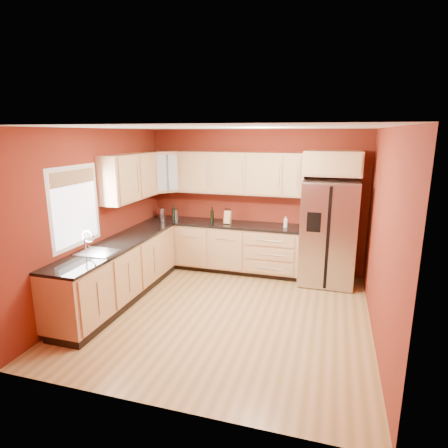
{
  "coord_description": "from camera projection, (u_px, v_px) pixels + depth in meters",
  "views": [
    {
      "loc": [
        1.39,
        -4.74,
        2.53
      ],
      "look_at": [
        -0.27,
        0.9,
        1.1
      ],
      "focal_mm": 30.0,
      "sensor_mm": 36.0,
      "label": 1
    }
  ],
  "objects": [
    {
      "name": "floor",
      "position": [
        225.0,
        313.0,
        5.4
      ],
      "size": [
        4.0,
        4.0,
        0.0
      ],
      "primitive_type": "plane",
      "color": "olive",
      "rests_on": "ground"
    },
    {
      "name": "ceiling",
      "position": [
        225.0,
        127.0,
        4.78
      ],
      "size": [
        4.0,
        4.0,
        0.0
      ],
      "primitive_type": "plane",
      "color": "silver",
      "rests_on": "wall_back"
    },
    {
      "name": "wall_back",
      "position": [
        255.0,
        201.0,
        6.95
      ],
      "size": [
        4.0,
        0.04,
        2.6
      ],
      "primitive_type": "cube",
      "color": "maroon",
      "rests_on": "floor"
    },
    {
      "name": "wall_front",
      "position": [
        159.0,
        280.0,
        3.22
      ],
      "size": [
        4.0,
        0.04,
        2.6
      ],
      "primitive_type": "cube",
      "color": "maroon",
      "rests_on": "floor"
    },
    {
      "name": "wall_left",
      "position": [
        97.0,
        217.0,
        5.64
      ],
      "size": [
        0.04,
        4.0,
        2.6
      ],
      "primitive_type": "cube",
      "color": "maroon",
      "rests_on": "floor"
    },
    {
      "name": "wall_right",
      "position": [
        382.0,
        237.0,
        4.54
      ],
      "size": [
        0.04,
        4.0,
        2.6
      ],
      "primitive_type": "cube",
      "color": "maroon",
      "rests_on": "floor"
    },
    {
      "name": "base_cabinets_back",
      "position": [
        222.0,
        247.0,
        7.03
      ],
      "size": [
        2.9,
        0.6,
        0.88
      ],
      "primitive_type": "cube",
      "color": "tan",
      "rests_on": "floor"
    },
    {
      "name": "base_cabinets_left",
      "position": [
        119.0,
        273.0,
        5.76
      ],
      "size": [
        0.6,
        2.8,
        0.88
      ],
      "primitive_type": "cube",
      "color": "tan",
      "rests_on": "floor"
    },
    {
      "name": "countertop_back",
      "position": [
        222.0,
        224.0,
        6.91
      ],
      "size": [
        2.9,
        0.62,
        0.04
      ],
      "primitive_type": "cube",
      "color": "black",
      "rests_on": "base_cabinets_back"
    },
    {
      "name": "countertop_left",
      "position": [
        117.0,
        244.0,
        5.65
      ],
      "size": [
        0.62,
        2.8,
        0.04
      ],
      "primitive_type": "cube",
      "color": "black",
      "rests_on": "base_cabinets_left"
    },
    {
      "name": "upper_cabinets_back",
      "position": [
        240.0,
        173.0,
        6.74
      ],
      "size": [
        2.3,
        0.33,
        0.75
      ],
      "primitive_type": "cube",
      "color": "tan",
      "rests_on": "wall_back"
    },
    {
      "name": "upper_cabinets_left",
      "position": [
        130.0,
        177.0,
        6.14
      ],
      "size": [
        0.33,
        1.35,
        0.75
      ],
      "primitive_type": "cube",
      "color": "tan",
      "rests_on": "wall_left"
    },
    {
      "name": "corner_upper_cabinet",
      "position": [
        164.0,
        172.0,
        6.98
      ],
      "size": [
        0.67,
        0.67,
        0.75
      ],
      "primitive_type": "cube",
      "rotation": [
        0.0,
        0.0,
        0.79
      ],
      "color": "tan",
      "rests_on": "wall_back"
    },
    {
      "name": "over_fridge_cabinet",
      "position": [
        333.0,
        163.0,
        6.12
      ],
      "size": [
        0.92,
        0.6,
        0.4
      ],
      "primitive_type": "cube",
      "color": "tan",
      "rests_on": "wall_back"
    },
    {
      "name": "refrigerator",
      "position": [
        328.0,
        233.0,
        6.33
      ],
      "size": [
        0.9,
        0.75,
        1.78
      ],
      "primitive_type": "cube",
      "color": "#B5B5BA",
      "rests_on": "floor"
    },
    {
      "name": "window",
      "position": [
        75.0,
        207.0,
        5.11
      ],
      "size": [
        0.03,
        0.9,
        1.0
      ],
      "primitive_type": "cube",
      "color": "white",
      "rests_on": "wall_left"
    },
    {
      "name": "sink_faucet",
      "position": [
        97.0,
        242.0,
        5.14
      ],
      "size": [
        0.5,
        0.42,
        0.3
      ],
      "primitive_type": null,
      "color": "silver",
      "rests_on": "countertop_left"
    },
    {
      "name": "canister_left",
      "position": [
        162.0,
        213.0,
        7.22
      ],
      "size": [
        0.15,
        0.15,
        0.21
      ],
      "primitive_type": "cylinder",
      "rotation": [
        0.0,
        0.0,
        0.21
      ],
      "color": "#B5B5BA",
      "rests_on": "countertop_back"
    },
    {
      "name": "canister_right",
      "position": [
        176.0,
        215.0,
        7.14
      ],
      "size": [
        0.14,
        0.14,
        0.19
      ],
      "primitive_type": "cylinder",
      "rotation": [
        0.0,
        0.0,
        -0.22
      ],
      "color": "#B5B5BA",
      "rests_on": "countertop_back"
    },
    {
      "name": "wine_bottle_a",
      "position": [
        174.0,
        212.0,
        7.09
      ],
      "size": [
        0.07,
        0.07,
        0.31
      ],
      "primitive_type": null,
      "rotation": [
        0.0,
        0.0,
        0.07
      ],
      "color": "black",
      "rests_on": "countertop_back"
    },
    {
      "name": "wine_bottle_b",
      "position": [
        212.0,
        214.0,
        6.93
      ],
      "size": [
        0.08,
        0.08,
        0.29
      ],
      "primitive_type": null,
      "rotation": [
        0.0,
        0.0,
        -0.16
      ],
      "color": "black",
      "rests_on": "countertop_back"
    },
    {
      "name": "knife_block",
      "position": [
        228.0,
        217.0,
        6.82
      ],
      "size": [
        0.12,
        0.11,
        0.24
      ],
      "primitive_type": "cube",
      "rotation": [
        0.0,
        0.0,
        -0.04
      ],
      "color": "tan",
      "rests_on": "countertop_back"
    },
    {
      "name": "soap_dispenser",
      "position": [
        286.0,
        222.0,
        6.54
      ],
      "size": [
        0.07,
        0.07,
        0.19
      ],
      "primitive_type": "cylinder",
      "rotation": [
        0.0,
        0.0,
        0.11
      ],
      "color": "white",
      "rests_on": "countertop_back"
    }
  ]
}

